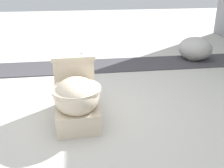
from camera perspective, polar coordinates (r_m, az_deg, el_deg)
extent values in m
plane|color=beige|center=(2.36, -3.38, -5.99)|extent=(14.00, 14.00, 0.00)
cube|color=#423F44|center=(3.55, 2.91, 4.26)|extent=(0.56, 8.00, 0.01)
cube|color=beige|center=(2.24, -7.67, -5.51)|extent=(0.61, 0.37, 0.17)
ellipsoid|color=beige|center=(2.07, -7.75, -2.52)|extent=(0.46, 0.38, 0.28)
cylinder|color=beige|center=(2.04, -7.83, -1.10)|extent=(0.41, 0.41, 0.03)
cube|color=beige|center=(2.33, -8.30, 2.02)|extent=(0.19, 0.35, 0.30)
cube|color=beige|center=(2.28, -8.54, 5.98)|extent=(0.22, 0.37, 0.04)
cylinder|color=silver|center=(2.27, -6.55, 6.69)|extent=(0.02, 0.02, 0.01)
ellipsoid|color=#B7B2AD|center=(3.91, 17.66, 7.36)|extent=(0.63, 0.63, 0.33)
ellipsoid|color=gray|center=(3.87, 17.44, 6.39)|extent=(0.39, 0.39, 0.21)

